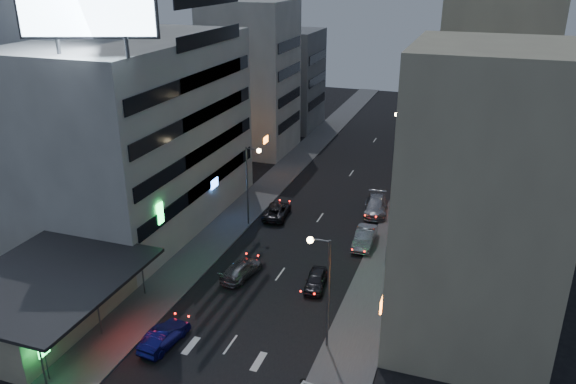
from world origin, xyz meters
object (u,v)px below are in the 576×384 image
at_px(parked_car_right_mid, 365,238).
at_px(road_car_blue, 164,336).
at_px(parked_car_right_far, 376,206).
at_px(parked_car_right_near, 316,280).
at_px(scooter_silver_b, 320,379).
at_px(road_car_silver, 241,269).
at_px(parked_car_left, 277,211).

xyz_separation_m(parked_car_right_mid, road_car_blue, (-9.81, -19.01, -0.10)).
relative_size(parked_car_right_far, road_car_blue, 1.31).
xyz_separation_m(parked_car_right_near, road_car_blue, (-7.64, -10.53, 0.05)).
height_order(parked_car_right_near, scooter_silver_b, parked_car_right_near).
bearing_deg(scooter_silver_b, parked_car_right_mid, 12.29).
xyz_separation_m(parked_car_right_near, road_car_silver, (-6.35, -0.45, 0.03)).
xyz_separation_m(parked_car_right_mid, parked_car_left, (-9.87, 3.25, -0.12)).
relative_size(parked_car_right_mid, parked_car_right_far, 0.87).
bearing_deg(road_car_silver, parked_car_right_mid, -125.24).
xyz_separation_m(parked_car_right_near, parked_car_left, (-7.69, 11.73, 0.02)).
relative_size(parked_car_right_far, road_car_silver, 1.18).
distance_m(parked_car_right_near, scooter_silver_b, 11.61).
xyz_separation_m(road_car_silver, scooter_silver_b, (9.91, -10.59, -0.05)).
bearing_deg(road_car_silver, road_car_blue, 91.08).
relative_size(parked_car_right_near, parked_car_right_mid, 0.79).
bearing_deg(road_car_silver, parked_car_left, -75.31).
distance_m(parked_car_right_far, scooter_silver_b, 27.18).
relative_size(parked_car_right_far, scooter_silver_b, 3.30).
distance_m(parked_car_right_near, road_car_blue, 13.01).
distance_m(parked_car_right_mid, scooter_silver_b, 19.58).
xyz_separation_m(parked_car_right_far, road_car_blue, (-9.37, -26.60, -0.11)).
height_order(parked_car_right_far, road_car_blue, parked_car_right_far).
bearing_deg(parked_car_left, road_car_silver, 89.62).
xyz_separation_m(parked_car_right_far, road_car_silver, (-8.08, -16.53, -0.13)).
bearing_deg(parked_car_left, parked_car_right_far, -161.95).
bearing_deg(scooter_silver_b, parked_car_right_near, 26.10).
bearing_deg(parked_car_right_near, parked_car_right_far, 77.20).
bearing_deg(parked_car_right_mid, parked_car_right_near, -106.18).
bearing_deg(scooter_silver_b, parked_car_right_far, 12.10).
relative_size(parked_car_left, parked_car_right_far, 0.88).
height_order(parked_car_right_far, road_car_silver, parked_car_right_far).
distance_m(road_car_blue, scooter_silver_b, 11.21).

